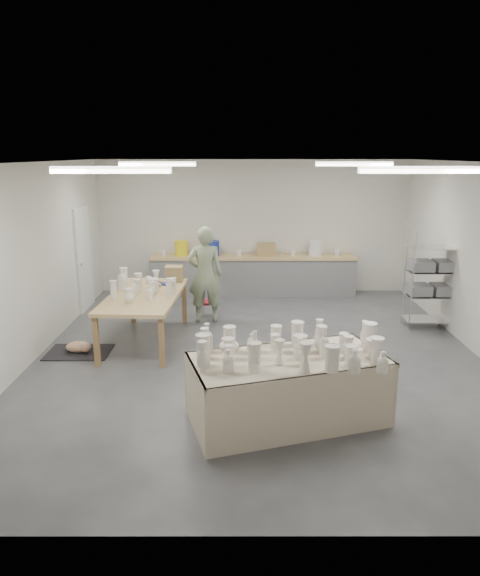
{
  "coord_description": "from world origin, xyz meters",
  "views": [
    {
      "loc": [
        -0.3,
        -7.65,
        3.13
      ],
      "look_at": [
        -0.29,
        0.25,
        1.05
      ],
      "focal_mm": 32.0,
      "sensor_mm": 36.0,
      "label": 1
    }
  ],
  "objects_px": {
    "drying_table": "(288,386)",
    "red_stool": "(207,303)",
    "potter": "(205,275)",
    "work_table": "(147,292)"
  },
  "relations": [
    {
      "from": "potter",
      "to": "red_stool",
      "type": "distance_m",
      "value": 0.69
    },
    {
      "from": "drying_table",
      "to": "work_table",
      "type": "distance_m",
      "value": 3.53
    },
    {
      "from": "drying_table",
      "to": "red_stool",
      "type": "distance_m",
      "value": 4.23
    },
    {
      "from": "work_table",
      "to": "red_stool",
      "type": "height_order",
      "value": "work_table"
    },
    {
      "from": "red_stool",
      "to": "drying_table",
      "type": "bearing_deg",
      "value": -73.1
    },
    {
      "from": "drying_table",
      "to": "potter",
      "type": "xyz_separation_m",
      "value": [
        -1.23,
        3.77,
        0.47
      ]
    },
    {
      "from": "drying_table",
      "to": "red_stool",
      "type": "height_order",
      "value": "drying_table"
    },
    {
      "from": "red_stool",
      "to": "work_table",
      "type": "bearing_deg",
      "value": -125.92
    },
    {
      "from": "work_table",
      "to": "potter",
      "type": "bearing_deg",
      "value": 50.52
    },
    {
      "from": "drying_table",
      "to": "red_stool",
      "type": "relative_size",
      "value": 6.99
    }
  ]
}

